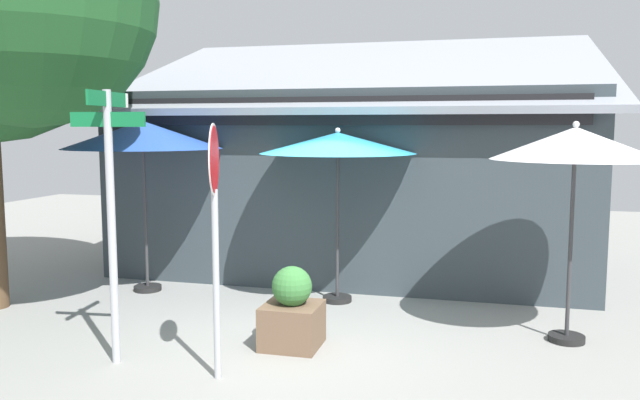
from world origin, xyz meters
TOP-DOWN VIEW (x-y plane):
  - ground_plane at (0.00, 0.00)m, footprint 28.00×28.00m
  - cafe_building at (-0.13, 4.53)m, footprint 8.70×5.32m
  - street_sign_post at (-1.73, -1.43)m, footprint 0.85×0.91m
  - stop_sign at (-0.44, -1.56)m, footprint 0.22×0.71m
  - patio_umbrella_royal_blue_left at (-3.01, 1.51)m, footprint 2.50×2.50m
  - patio_umbrella_teal_center at (0.11, 1.66)m, footprint 2.33×2.33m
  - patio_umbrella_ivory_right at (3.27, 0.61)m, footprint 2.00×2.00m
  - sidewalk_planter at (0.04, -0.43)m, footprint 0.68×0.68m

SIDE VIEW (x-z plane):
  - ground_plane at x=0.00m, z-range -0.10..0.00m
  - sidewalk_planter at x=0.04m, z-range -0.08..0.91m
  - cafe_building at x=-0.13m, z-range -0.56..3.98m
  - stop_sign at x=-0.44m, z-range 0.51..3.19m
  - street_sign_post at x=-1.73m, z-range 0.34..3.38m
  - patio_umbrella_teal_center at x=0.11m, z-range 1.06..3.69m
  - patio_umbrella_ivory_right at x=3.27m, z-range 1.06..3.77m
  - patio_umbrella_royal_blue_left at x=-3.01m, z-range 1.10..3.90m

